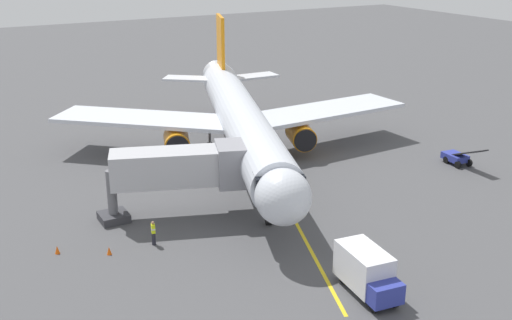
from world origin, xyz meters
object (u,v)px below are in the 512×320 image
ground_crew_loader (297,193)px  belt_loader_near_nose (457,157)px  safety_cone_nose_right (57,250)px  ground_crew_marshaller (153,233)px  jet_bridge (190,168)px  airplane (241,119)px  box_truck_portside (367,272)px  safety_cone_nose_left (109,251)px  ground_crew_wing_walker (283,175)px

ground_crew_loader → belt_loader_near_nose: bearing=-178.6°
safety_cone_nose_right → ground_crew_marshaller: bearing=162.8°
jet_bridge → ground_crew_loader: 8.75m
belt_loader_near_nose → airplane: bearing=-31.5°
airplane → safety_cone_nose_right: (18.85, 10.12, -3.73)m
airplane → safety_cone_nose_right: size_ratio=71.06×
ground_crew_marshaller → box_truck_portside: (-8.61, 11.77, 0.50)m
jet_bridge → safety_cone_nose_left: jet_bridge is taller
box_truck_portside → ground_crew_marshaller: bearing=-53.8°
box_truck_portside → safety_cone_nose_right: size_ratio=8.70×
ground_crew_marshaller → box_truck_portside: size_ratio=0.36×
jet_bridge → belt_loader_near_nose: jet_bridge is taller
ground_crew_marshaller → ground_crew_wing_walker: same height
box_truck_portside → safety_cone_nose_right: (14.56, -13.61, -1.11)m
ground_crew_marshaller → airplane: bearing=-137.1°
box_truck_portside → safety_cone_nose_left: 16.65m
ground_crew_marshaller → safety_cone_nose_left: 3.09m
airplane → ground_crew_loader: (0.76, 10.72, -3.12)m
ground_crew_loader → safety_cone_nose_left: bearing=4.4°
belt_loader_near_nose → box_truck_portside: size_ratio=0.97×
ground_crew_marshaller → safety_cone_nose_right: 6.26m
ground_crew_loader → belt_loader_near_nose: 17.55m
jet_bridge → ground_crew_wing_walker: bearing=-168.2°
airplane → ground_crew_loader: airplane is taller
ground_crew_wing_walker → safety_cone_nose_left: 17.00m
ground_crew_wing_walker → jet_bridge: bearing=11.8°
ground_crew_marshaller → box_truck_portside: box_truck_portside is taller
ground_crew_loader → safety_cone_nose_left: size_ratio=3.11×
airplane → ground_crew_marshaller: 17.87m
ground_crew_marshaller → safety_cone_nose_left: bearing=-1.6°
belt_loader_near_nose → jet_bridge: bearing=-3.2°
box_truck_portside → safety_cone_nose_right: box_truck_portside is taller
airplane → jet_bridge: 12.50m
airplane → safety_cone_nose_left: bearing=36.7°
airplane → ground_crew_wing_walker: bearing=92.7°
airplane → safety_cone_nose_right: bearing=28.2°
ground_crew_marshaller → safety_cone_nose_right: size_ratio=3.11×
safety_cone_nose_right → belt_loader_near_nose: bearing=179.7°
jet_bridge → belt_loader_near_nose: (-25.60, 1.44, -3.05)m
ground_crew_wing_walker → safety_cone_nose_left: size_ratio=3.11×
safety_cone_nose_left → ground_crew_loader: bearing=-175.6°
safety_cone_nose_left → safety_cone_nose_right: same height
box_truck_portside → safety_cone_nose_right: bearing=-43.1°
ground_crew_loader → box_truck_portside: bearing=74.8°
safety_cone_nose_left → safety_cone_nose_right: size_ratio=1.00×
ground_crew_loader → box_truck_portside: (3.53, 13.01, 0.50)m
box_truck_portside → safety_cone_nose_left: bearing=-45.5°
ground_crew_marshaller → ground_crew_loader: same height
ground_crew_wing_walker → safety_cone_nose_left: bearing=16.9°
airplane → ground_crew_loader: bearing=86.0°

